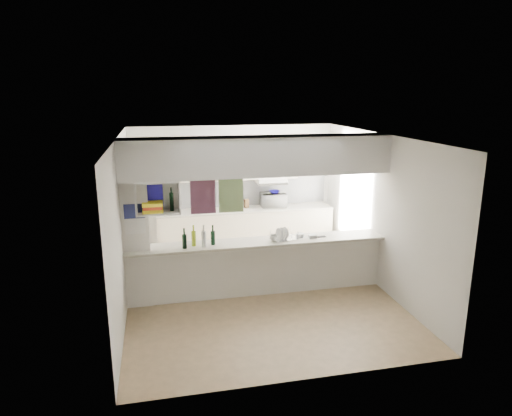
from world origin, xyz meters
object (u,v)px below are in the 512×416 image
object	(u,v)px
microwave	(274,200)
dish_rack	(284,234)
bowl	(274,192)
wine_bottles	(199,239)

from	to	relation	value
microwave	dish_rack	size ratio (longest dim) A/B	1.12
microwave	bowl	bearing A→B (deg)	-131.95
microwave	wine_bottles	bearing A→B (deg)	54.16
bowl	dish_rack	world-z (taller)	bowl
bowl	dish_rack	xyz separation A→B (m)	(-0.39, -2.16, -0.23)
dish_rack	wine_bottles	size ratio (longest dim) A/B	0.89
bowl	dish_rack	distance (m)	2.20
microwave	bowl	distance (m)	0.17
microwave	wine_bottles	distance (m)	2.82
bowl	dish_rack	size ratio (longest dim) A/B	0.48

